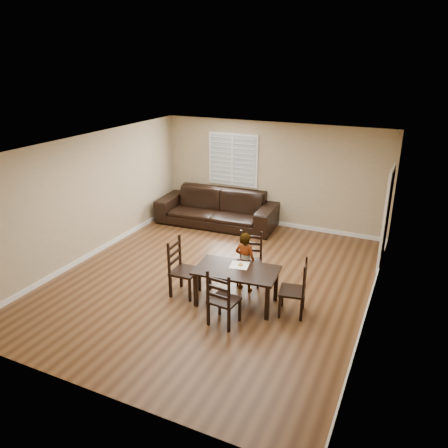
{
  "coord_description": "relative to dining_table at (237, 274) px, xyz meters",
  "views": [
    {
      "loc": [
        3.49,
        -6.99,
        4.21
      ],
      "look_at": [
        -0.02,
        0.57,
        1.0
      ],
      "focal_mm": 35.0,
      "sensor_mm": 36.0,
      "label": 1
    }
  ],
  "objects": [
    {
      "name": "ground",
      "position": [
        -0.78,
        0.62,
        -0.6
      ],
      "size": [
        7.0,
        7.0,
        0.0
      ],
      "primitive_type": "plane",
      "color": "brown",
      "rests_on": "ground"
    },
    {
      "name": "room",
      "position": [
        -0.74,
        0.8,
        1.21
      ],
      "size": [
        6.04,
        7.04,
        2.72
      ],
      "color": "tan",
      "rests_on": "ground"
    },
    {
      "name": "dining_table",
      "position": [
        0.0,
        0.0,
        0.0
      ],
      "size": [
        1.54,
        0.96,
        0.69
      ],
      "rotation": [
        0.0,
        0.0,
        0.1
      ],
      "color": "black",
      "rests_on": "ground"
    },
    {
      "name": "chair_near",
      "position": [
        -0.11,
        0.94,
        -0.13
      ],
      "size": [
        0.55,
        0.53,
        1.03
      ],
      "rotation": [
        0.0,
        0.0,
        0.24
      ],
      "color": "black",
      "rests_on": "ground"
    },
    {
      "name": "chair_far",
      "position": [
        0.05,
        -0.79,
        -0.14
      ],
      "size": [
        0.49,
        0.47,
        1.01
      ],
      "rotation": [
        0.0,
        0.0,
        3.05
      ],
      "color": "black",
      "rests_on": "ground"
    },
    {
      "name": "chair_left",
      "position": [
        -1.14,
        -0.1,
        -0.1
      ],
      "size": [
        0.48,
        0.51,
        1.1
      ],
      "rotation": [
        0.0,
        0.0,
        1.62
      ],
      "color": "black",
      "rests_on": "ground"
    },
    {
      "name": "chair_right",
      "position": [
        1.12,
        0.12,
        -0.14
      ],
      "size": [
        0.5,
        0.53,
        1.02
      ],
      "rotation": [
        0.0,
        0.0,
        -1.39
      ],
      "color": "black",
      "rests_on": "ground"
    },
    {
      "name": "child",
      "position": [
        -0.05,
        0.53,
        -0.0
      ],
      "size": [
        0.47,
        0.34,
        1.18
      ],
      "primitive_type": "imported",
      "rotation": [
        0.0,
        0.0,
        3.0
      ],
      "color": "gray",
      "rests_on": "ground"
    },
    {
      "name": "napkin",
      "position": [
        -0.02,
        0.16,
        0.09
      ],
      "size": [
        0.38,
        0.38,
        0.0
      ],
      "primitive_type": "cube",
      "rotation": [
        0.0,
        0.0,
        0.2
      ],
      "color": "white",
      "rests_on": "dining_table"
    },
    {
      "name": "donut",
      "position": [
        0.0,
        0.17,
        0.11
      ],
      "size": [
        0.09,
        0.09,
        0.03
      ],
      "color": "#B88742",
      "rests_on": "napkin"
    },
    {
      "name": "sofa",
      "position": [
        -2.07,
        3.46,
        -0.14
      ],
      "size": [
        3.2,
        1.4,
        0.92
      ],
      "primitive_type": "imported",
      "rotation": [
        0.0,
        0.0,
        0.06
      ],
      "color": "black",
      "rests_on": "ground"
    }
  ]
}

